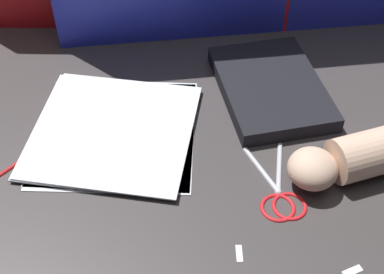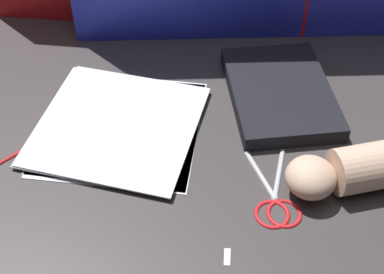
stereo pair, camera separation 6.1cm
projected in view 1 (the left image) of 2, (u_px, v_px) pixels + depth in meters
name	position (u px, v px, depth m)	size (l,w,h in m)	color
ground_plane	(175.00, 175.00, 0.93)	(6.00, 6.00, 0.00)	#3D3838
paper_stack	(115.00, 130.00, 0.99)	(0.32, 0.32, 0.01)	white
book_closed	(271.00, 88.00, 1.07)	(0.26, 0.31, 0.03)	black
scissors	(280.00, 195.00, 0.89)	(0.12, 0.18, 0.01)	silver
hand_forearm	(383.00, 150.00, 0.91)	(0.34, 0.20, 0.08)	beige
paper_scrap_near	(353.00, 271.00, 0.79)	(0.03, 0.02, 0.00)	white
paper_scrap_mid	(239.00, 253.00, 0.82)	(0.01, 0.03, 0.00)	white
pen	(10.00, 168.00, 0.93)	(0.08, 0.10, 0.01)	red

